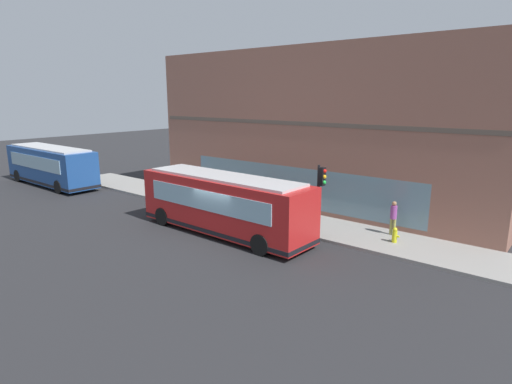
# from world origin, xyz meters

# --- Properties ---
(ground) EXTENTS (120.00, 120.00, 0.00)m
(ground) POSITION_xyz_m (0.00, 0.00, 0.00)
(ground) COLOR #262628
(sidewalk_curb) EXTENTS (3.58, 40.00, 0.15)m
(sidewalk_curb) POSITION_xyz_m (4.39, 0.00, 0.07)
(sidewalk_curb) COLOR gray
(sidewalk_curb) RESTS_ON ground
(building_corner) EXTENTS (6.37, 23.03, 9.84)m
(building_corner) POSITION_xyz_m (9.34, 0.00, 4.91)
(building_corner) COLOR #8C5B4C
(building_corner) RESTS_ON ground
(city_bus_nearside) EXTENTS (2.75, 10.08, 3.07)m
(city_bus_nearside) POSITION_xyz_m (0.49, 0.44, 1.55)
(city_bus_nearside) COLOR red
(city_bus_nearside) RESTS_ON ground
(city_bus_far_down_street) EXTENTS (2.61, 10.04, 3.07)m
(city_bus_far_down_street) POSITION_xyz_m (0.67, 19.47, 1.55)
(city_bus_far_down_street) COLOR #1E478C
(city_bus_far_down_street) RESTS_ON ground
(traffic_light_near_corner) EXTENTS (0.32, 0.49, 3.55)m
(traffic_light_near_corner) POSITION_xyz_m (3.02, -3.74, 2.63)
(traffic_light_near_corner) COLOR black
(traffic_light_near_corner) RESTS_ON sidewalk_curb
(fire_hydrant) EXTENTS (0.35, 0.35, 0.74)m
(fire_hydrant) POSITION_xyz_m (4.33, -7.12, 0.51)
(fire_hydrant) COLOR gold
(fire_hydrant) RESTS_ON sidewalk_curb
(pedestrian_near_building_entrance) EXTENTS (0.32, 0.32, 1.75)m
(pedestrian_near_building_entrance) POSITION_xyz_m (5.02, 8.83, 1.16)
(pedestrian_near_building_entrance) COLOR #99994C
(pedestrian_near_building_entrance) RESTS_ON sidewalk_curb
(pedestrian_near_hydrant) EXTENTS (0.32, 0.32, 1.74)m
(pedestrian_near_hydrant) POSITION_xyz_m (5.36, -6.61, 1.15)
(pedestrian_near_hydrant) COLOR #99994C
(pedestrian_near_hydrant) RESTS_ON sidewalk_curb
(newspaper_vending_box) EXTENTS (0.44, 0.42, 0.90)m
(newspaper_vending_box) POSITION_xyz_m (4.38, 0.94, 0.60)
(newspaper_vending_box) COLOR #197233
(newspaper_vending_box) RESTS_ON sidewalk_curb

